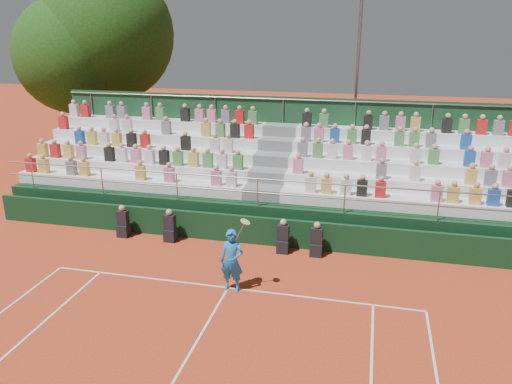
% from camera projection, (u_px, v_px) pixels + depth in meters
% --- Properties ---
extents(ground, '(90.00, 90.00, 0.00)m').
position_uv_depth(ground, '(228.00, 288.00, 14.46)').
color(ground, '#B73E1E').
rests_on(ground, ground).
extents(courtside_wall, '(20.00, 0.15, 1.00)m').
position_uv_depth(courtside_wall, '(254.00, 230.00, 17.26)').
color(courtside_wall, black).
rests_on(courtside_wall, ground).
extents(line_officials, '(7.34, 0.40, 1.19)m').
position_uv_depth(line_officials, '(220.00, 233.00, 17.09)').
color(line_officials, black).
rests_on(line_officials, ground).
extents(grandstand, '(20.00, 5.20, 4.40)m').
position_uv_depth(grandstand, '(273.00, 186.00, 20.06)').
color(grandstand, black).
rests_on(grandstand, ground).
extents(tennis_player, '(0.88, 0.48, 2.22)m').
position_uv_depth(tennis_player, '(232.00, 261.00, 14.05)').
color(tennis_player, blue).
rests_on(tennis_player, ground).
extents(tree_west, '(6.09, 6.09, 8.81)m').
position_uv_depth(tree_west, '(74.00, 56.00, 26.12)').
color(tree_west, '#3B2715').
rests_on(tree_west, ground).
extents(tree_east, '(7.14, 7.14, 10.39)m').
position_uv_depth(tree_east, '(107.00, 34.00, 26.53)').
color(tree_east, '#3B2715').
rests_on(tree_east, ground).
extents(floodlight_mast, '(0.60, 0.25, 8.79)m').
position_uv_depth(floodlight_mast, '(357.00, 74.00, 23.47)').
color(floodlight_mast, gray).
rests_on(floodlight_mast, ground).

